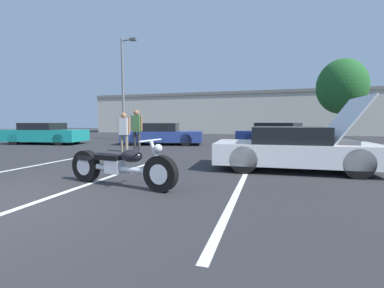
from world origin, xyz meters
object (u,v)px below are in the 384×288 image
object	(u,v)px
spectator_by_show_car	(137,127)
show_car_hood_open	(294,148)
parked_car_right_row	(281,135)
motorcycle	(120,166)
parked_car_mid_row	(162,134)
parked_car_left_row	(45,134)
light_pole	(124,84)
spectator_near_motorcycle	(124,130)
tree_background	(342,87)

from	to	relation	value
spectator_by_show_car	show_car_hood_open	bearing A→B (deg)	-20.20
parked_car_right_row	spectator_by_show_car	xyz separation A→B (m)	(-5.95, -5.46, 0.50)
motorcycle	spectator_by_show_car	size ratio (longest dim) A/B	1.45
parked_car_mid_row	parked_car_left_row	bearing A→B (deg)	-179.12
light_pole	spectator_near_motorcycle	world-z (taller)	light_pole
tree_background	spectator_by_show_car	xyz separation A→B (m)	(-10.03, -10.46, -2.62)
light_pole	spectator_by_show_car	xyz separation A→B (m)	(4.76, -6.80, -2.89)
tree_background	spectator_by_show_car	distance (m)	14.73
tree_background	parked_car_left_row	bearing A→B (deg)	-154.51
show_car_hood_open	motorcycle	bearing A→B (deg)	-143.23
motorcycle	spectator_near_motorcycle	distance (m)	4.89
show_car_hood_open	parked_car_left_row	xyz separation A→B (m)	(-13.29, 4.44, 0.01)
parked_car_right_row	spectator_near_motorcycle	size ratio (longest dim) A/B	3.09
spectator_by_show_car	light_pole	bearing A→B (deg)	125.01
parked_car_left_row	motorcycle	bearing A→B (deg)	-46.14
spectator_near_motorcycle	spectator_by_show_car	size ratio (longest dim) A/B	0.92
parked_car_mid_row	parked_car_left_row	xyz separation A→B (m)	(-6.74, -1.67, 0.01)
parked_car_mid_row	light_pole	bearing A→B (deg)	132.50
parked_car_mid_row	parked_car_left_row	size ratio (longest dim) A/B	1.03
tree_background	parked_car_left_row	size ratio (longest dim) A/B	1.19
show_car_hood_open	spectator_by_show_car	xyz separation A→B (m)	(-6.02, 2.22, 0.50)
show_car_hood_open	tree_background	bearing A→B (deg)	69.24
light_pole	parked_car_mid_row	xyz separation A→B (m)	(4.23, -2.91, -3.39)
spectator_near_motorcycle	spectator_by_show_car	xyz separation A→B (m)	(-0.01, 1.01, 0.10)
light_pole	spectator_near_motorcycle	distance (m)	9.63
tree_background	parked_car_right_row	world-z (taller)	tree_background
spectator_near_motorcycle	motorcycle	bearing A→B (deg)	-59.29
spectator_by_show_car	tree_background	bearing A→B (deg)	46.23
tree_background	parked_car_mid_row	size ratio (longest dim) A/B	1.16
parked_car_right_row	spectator_near_motorcycle	bearing A→B (deg)	-111.02
parked_car_mid_row	parked_car_right_row	bearing A→B (deg)	0.64
tree_background	parked_car_left_row	distance (m)	19.41
motorcycle	parked_car_left_row	xyz separation A→B (m)	(-9.76, 7.40, 0.19)
show_car_hood_open	parked_car_left_row	world-z (taller)	show_car_hood_open
tree_background	show_car_hood_open	world-z (taller)	tree_background
tree_background	parked_car_right_row	distance (m)	7.16
spectator_near_motorcycle	spectator_by_show_car	distance (m)	1.01
parked_car_right_row	spectator_near_motorcycle	xyz separation A→B (m)	(-5.94, -6.47, 0.39)
tree_background	light_pole	bearing A→B (deg)	-166.07
motorcycle	parked_car_right_row	bearing A→B (deg)	80.68
spectator_by_show_car	parked_car_right_row	bearing A→B (deg)	42.55
parked_car_right_row	parked_car_left_row	xyz separation A→B (m)	(-13.22, -3.24, 0.01)
tree_background	parked_car_right_row	bearing A→B (deg)	-129.16
parked_car_mid_row	spectator_near_motorcycle	world-z (taller)	spectator_near_motorcycle
spectator_near_motorcycle	parked_car_right_row	bearing A→B (deg)	47.46
parked_car_mid_row	motorcycle	bearing A→B (deg)	-84.61
parked_car_left_row	spectator_by_show_car	size ratio (longest dim) A/B	2.60
motorcycle	parked_car_mid_row	world-z (taller)	parked_car_mid_row
parked_car_mid_row	spectator_by_show_car	size ratio (longest dim) A/B	2.66
parked_car_left_row	spectator_by_show_car	bearing A→B (deg)	-25.95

